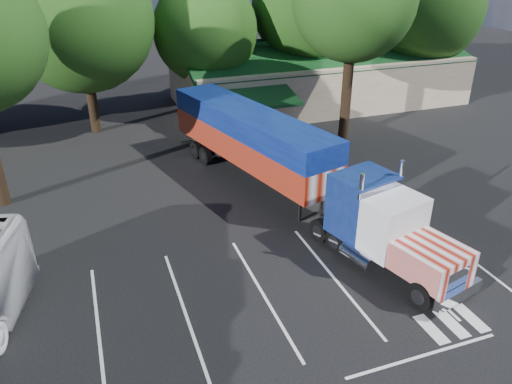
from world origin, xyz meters
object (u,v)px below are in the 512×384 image
object	(u,v)px
semi_truck	(279,155)
woman	(353,247)
silver_sedan	(244,128)
bicycle	(293,172)

from	to	relation	value
semi_truck	woman	distance (m)	7.12
woman	semi_truck	bearing A→B (deg)	-20.91
semi_truck	silver_sedan	bearing A→B (deg)	68.13
semi_truck	silver_sedan	xyz separation A→B (m)	(1.23, 9.78, -1.86)
semi_truck	silver_sedan	size ratio (longest dim) A/B	5.42
woman	bicycle	xyz separation A→B (m)	(1.00, 8.78, -0.34)
bicycle	silver_sedan	distance (m)	7.89
woman	silver_sedan	world-z (taller)	woman
semi_truck	bicycle	distance (m)	3.31
bicycle	silver_sedan	world-z (taller)	silver_sedan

